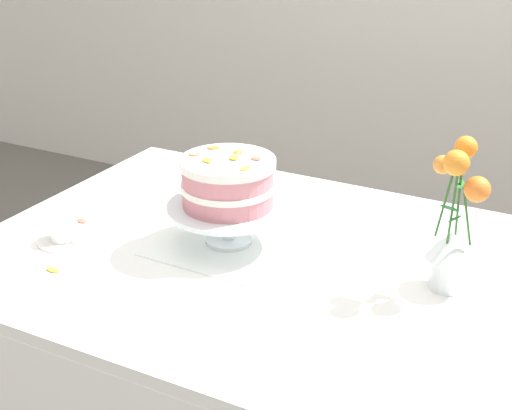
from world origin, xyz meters
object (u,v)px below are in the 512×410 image
object	(u,v)px
cake_stand	(228,212)
dining_table	(270,296)
flower_vase	(454,232)
layer_cake	(228,182)
teacup	(64,232)

from	to	relation	value
cake_stand	dining_table	bearing A→B (deg)	-15.84
dining_table	flower_vase	bearing A→B (deg)	10.99
layer_cake	cake_stand	bearing A→B (deg)	-26.12
cake_stand	flower_vase	size ratio (longest dim) A/B	0.88
dining_table	flower_vase	xyz separation A→B (m)	(0.38, 0.07, 0.22)
flower_vase	teacup	size ratio (longest dim) A/B	2.60
flower_vase	teacup	bearing A→B (deg)	-166.14
cake_stand	teacup	distance (m)	0.40
layer_cake	teacup	world-z (taller)	layer_cake
cake_stand	flower_vase	distance (m)	0.52
layer_cake	teacup	distance (m)	0.42
flower_vase	layer_cake	bearing A→B (deg)	-175.83
dining_table	layer_cake	xyz separation A→B (m)	(-0.13, 0.04, 0.25)
dining_table	layer_cake	world-z (taller)	layer_cake
dining_table	flower_vase	world-z (taller)	flower_vase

